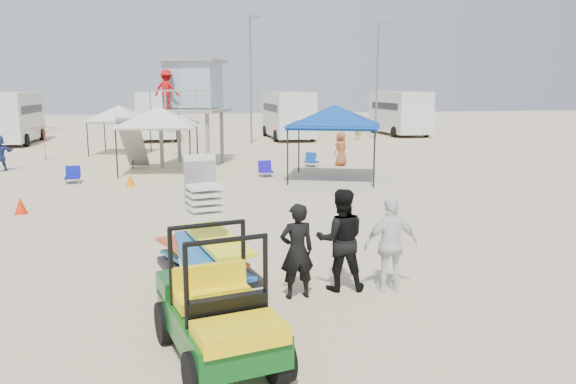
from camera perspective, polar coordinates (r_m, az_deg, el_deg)
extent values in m
plane|color=beige|center=(9.79, 0.67, -10.81)|extent=(140.00, 140.00, 0.00)
cube|color=#0B4C16|center=(7.63, -7.09, -13.16)|extent=(1.61, 2.50, 0.41)
cube|color=yellow|center=(7.54, -7.13, -11.42)|extent=(1.17, 0.86, 0.22)
cylinder|color=black|center=(6.96, -10.84, -17.68)|extent=(0.38, 0.63, 0.59)
cube|color=black|center=(9.79, -8.17, -7.92)|extent=(1.72, 2.19, 0.12)
cylinder|color=black|center=(9.85, -11.46, -9.30)|extent=(0.31, 0.55, 0.51)
imported|color=black|center=(9.59, 0.91, -6.02)|extent=(0.65, 0.46, 1.66)
imported|color=black|center=(10.01, 5.37, -4.84)|extent=(0.99, 0.83, 1.83)
imported|color=white|center=(10.08, 10.43, -5.29)|extent=(1.00, 0.43, 1.69)
cylinder|color=gray|center=(25.36, -12.03, 5.05)|extent=(0.18, 0.18, 2.46)
cube|color=gray|center=(26.37, -9.75, 8.18)|extent=(3.83, 3.83, 0.16)
cube|color=#90B0BA|center=(26.64, -9.85, 10.67)|extent=(2.83, 2.66, 2.06)
imported|color=#B20F0F|center=(25.35, -11.55, 10.16)|extent=(1.11, 0.64, 1.72)
cylinder|color=black|center=(20.15, 1.57, 3.49)|extent=(0.06, 0.06, 2.17)
pyramid|color=#0D3B96|center=(21.94, 4.72, 8.84)|extent=(4.26, 4.26, 0.80)
cube|color=#0D3B96|center=(21.97, 4.69, 6.76)|extent=(4.26, 4.26, 0.18)
cylinder|color=black|center=(22.99, -16.61, 3.77)|extent=(0.06, 0.06, 2.04)
pyramid|color=silver|center=(24.22, -13.10, 8.46)|extent=(3.45, 3.45, 0.80)
cube|color=silver|center=(24.26, -13.02, 6.58)|extent=(3.45, 3.45, 0.18)
cylinder|color=black|center=(30.75, -19.30, 5.08)|extent=(0.06, 0.06, 1.88)
pyramid|color=silver|center=(31.80, -16.83, 8.43)|extent=(3.31, 3.31, 0.80)
cube|color=silver|center=(31.83, -16.75, 6.99)|extent=(3.31, 3.31, 0.18)
imported|color=red|center=(30.49, -23.50, 4.64)|extent=(2.38, 2.41, 1.76)
imported|color=gold|center=(30.69, -11.64, 5.15)|extent=(2.03, 2.06, 1.56)
cone|color=orange|center=(21.28, -15.73, 1.20)|extent=(0.34, 0.34, 0.50)
cone|color=red|center=(17.79, -25.53, -1.22)|extent=(0.34, 0.34, 0.50)
cube|color=#0D1397|center=(22.67, -21.06, 1.37)|extent=(0.58, 0.55, 0.06)
cube|color=#0D1397|center=(22.88, -21.00, 1.96)|extent=(0.55, 0.22, 0.44)
cylinder|color=#B2B2B7|center=(22.54, -21.67, 0.97)|extent=(0.03, 0.03, 0.20)
cube|color=#1D0FA6|center=(22.74, -2.27, 2.10)|extent=(0.57, 0.53, 0.06)
cube|color=#1D0FA6|center=(22.95, -2.37, 2.68)|extent=(0.55, 0.20, 0.44)
cylinder|color=#B2B2B7|center=(22.53, -2.74, 1.71)|extent=(0.03, 0.03, 0.20)
cube|color=#0F3FA5|center=(25.69, 2.40, 3.08)|extent=(0.73, 0.74, 0.06)
cube|color=#0F3FA5|center=(25.90, 2.27, 3.58)|extent=(0.49, 0.51, 0.44)
cylinder|color=#B2B2B7|center=(25.46, 2.02, 2.74)|extent=(0.03, 0.03, 0.20)
cube|color=silver|center=(40.23, -26.25, 6.91)|extent=(2.50, 6.80, 3.00)
cube|color=black|center=(40.21, -26.30, 7.55)|extent=(2.54, 5.44, 0.50)
cube|color=silver|center=(40.46, -13.18, 7.72)|extent=(2.50, 6.50, 3.00)
cube|color=black|center=(40.44, -13.21, 8.36)|extent=(2.54, 5.20, 0.50)
cylinder|color=black|center=(38.52, -15.04, 5.50)|extent=(0.25, 0.80, 0.80)
cube|color=silver|center=(39.75, -0.04, 7.95)|extent=(2.50, 7.00, 3.00)
cube|color=black|center=(39.73, -0.04, 8.60)|extent=(2.54, 5.60, 0.50)
cylinder|color=black|center=(37.40, -1.23, 5.71)|extent=(0.25, 0.80, 0.80)
cube|color=silver|center=(43.85, 11.28, 8.00)|extent=(2.50, 6.60, 3.00)
cube|color=black|center=(43.83, 11.30, 8.59)|extent=(2.54, 5.28, 0.50)
cylinder|color=black|center=(41.50, 10.74, 6.01)|extent=(0.25, 0.80, 0.80)
cylinder|color=slate|center=(36.24, -3.81, 11.24)|extent=(0.14, 0.14, 8.00)
cylinder|color=slate|center=(39.92, 9.04, 11.07)|extent=(0.14, 0.14, 8.00)
imported|color=gold|center=(39.10, 7.14, 6.47)|extent=(0.69, 0.72, 1.65)
imported|color=#A7532F|center=(26.06, 5.39, 4.40)|extent=(0.92, 0.86, 1.57)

